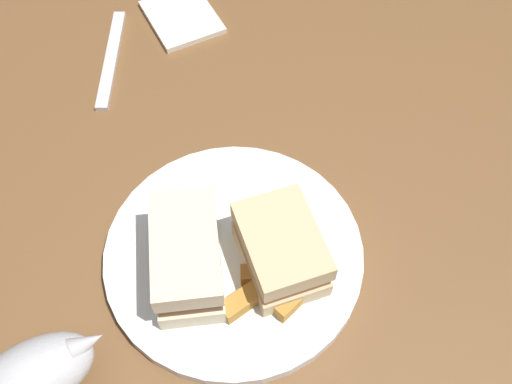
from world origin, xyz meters
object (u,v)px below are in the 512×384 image
sandwich_half_right (281,250)px  gravy_boat (34,375)px  sandwich_half_left (187,258)px  plate (234,254)px  fork (111,59)px  napkin (182,17)px

sandwich_half_right → gravy_boat: bearing=106.2°
sandwich_half_left → sandwich_half_right: 0.09m
plate → fork: size_ratio=1.53×
sandwich_half_left → fork: (0.34, 0.06, -0.05)m
sandwich_half_left → napkin: 0.41m
sandwich_half_left → plate: bearing=-72.4°
gravy_boat → fork: bearing=-12.9°
napkin → fork: (-0.06, 0.11, -0.00)m
sandwich_half_right → fork: sandwich_half_right is taller
sandwich_half_left → gravy_boat: sandwich_half_left is taller
plate → sandwich_half_left: 0.07m
sandwich_half_right → napkin: 0.42m
plate → fork: plate is taller
sandwich_half_right → gravy_boat: (-0.07, 0.24, -0.01)m
plate → sandwich_half_left: sandwich_half_left is taller
sandwich_half_right → fork: (0.35, 0.15, -0.04)m
sandwich_half_right → plate: bearing=61.2°
sandwich_half_right → gravy_boat: size_ratio=0.81×
plate → napkin: (0.39, -0.00, -0.00)m
fork → sandwich_half_right: bearing=35.7°
sandwich_half_left → napkin: size_ratio=1.11×
gravy_boat → fork: (0.42, -0.10, -0.04)m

